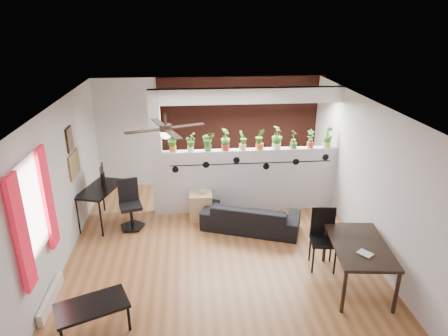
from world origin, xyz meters
The scene contains 31 objects.
room_shell centered at (0.00, 0.00, 1.30)m, with size 6.30×7.10×2.90m.
partition_wall centered at (0.80, 1.50, 0.68)m, with size 3.60×0.18×1.35m, color #BCBCC1.
ceiling_header centered at (0.80, 1.50, 2.45)m, with size 3.60×0.18×0.30m, color white.
pier_column centered at (-1.11, 1.50, 1.30)m, with size 0.22×0.20×2.60m, color #BCBCC1.
brick_panel centered at (0.80, 2.97, 1.30)m, with size 3.90×0.05×2.60m, color #993C2C.
vine_decal centered at (0.80, 1.40, 1.08)m, with size 3.31×0.01×0.30m.
window_assembly centered at (-2.56, -1.20, 1.51)m, with size 0.09×1.30×1.55m.
baseboard_heater centered at (-2.54, -1.20, 0.09)m, with size 0.08×1.00×0.18m, color silver.
corkboard centered at (-2.58, 0.95, 1.35)m, with size 0.03×0.60×0.45m, color olive.
framed_art centered at (-2.58, 0.90, 1.85)m, with size 0.03×0.34×0.44m.
ceiling_fan centered at (-0.80, -0.30, 2.31)m, with size 1.19×1.19×0.43m.
potted_plant_0 centered at (-0.78, 1.50, 1.56)m, with size 0.24×0.25×0.39m.
potted_plant_1 centered at (-0.43, 1.50, 1.54)m, with size 0.16×0.19×0.36m.
potted_plant_2 centered at (-0.08, 1.50, 1.56)m, with size 0.23×0.21×0.39m.
potted_plant_3 centered at (0.27, 1.50, 1.59)m, with size 0.25×0.28×0.45m.
potted_plant_4 centered at (0.62, 1.50, 1.56)m, with size 0.25×0.24×0.40m.
potted_plant_5 centered at (0.98, 1.50, 1.58)m, with size 0.23×0.19×0.44m.
potted_plant_6 centered at (1.33, 1.50, 1.60)m, with size 0.24×0.28×0.48m.
potted_plant_7 centered at (1.68, 1.50, 1.56)m, with size 0.22×0.24×0.39m.
potted_plant_8 centered at (2.03, 1.50, 1.55)m, with size 0.21×0.18×0.38m.
potted_plant_9 centered at (2.38, 1.50, 1.59)m, with size 0.29×0.27×0.45m.
sofa centered at (0.69, 0.65, 0.26)m, with size 1.77×0.70×0.52m, color black.
cube_shelf centered at (-0.27, 1.16, 0.28)m, with size 0.46×0.41×0.56m, color #A58857.
cup centered at (-0.22, 1.16, 0.61)m, with size 0.14×0.14×0.11m, color gray.
computer_desk centered at (-2.22, 1.16, 0.69)m, with size 0.84×1.17×0.77m.
monitor centered at (-2.22, 1.31, 0.86)m, with size 0.06×0.35×0.20m, color black.
office_chair centered at (-1.63, 0.93, 0.43)m, with size 0.50×0.51×0.97m.
dining_table centered at (2.04, -1.20, 0.65)m, with size 0.95×1.41×0.72m.
book centered at (1.94, -1.50, 0.73)m, with size 0.15×0.20×0.02m, color gray.
folding_chair centered at (1.68, -0.61, 0.60)m, with size 0.47×0.47×1.02m.
coffee_table centered at (-1.79, -1.82, 0.38)m, with size 1.03×0.81×0.42m.
Camera 1 is at (-0.46, -6.12, 3.97)m, focal length 32.00 mm.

